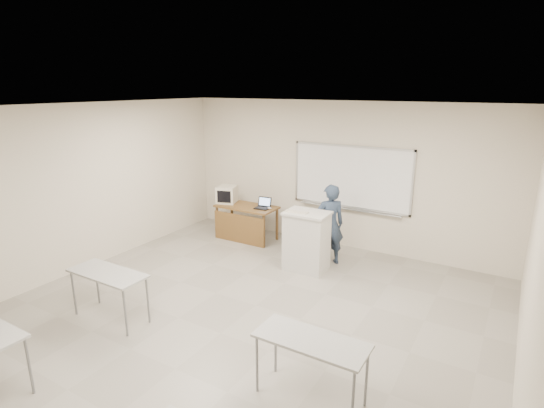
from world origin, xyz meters
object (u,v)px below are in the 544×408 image
Objects in this scene: mouse at (269,208)px; keyboard at (297,212)px; laptop at (263,206)px; whiteboard at (351,178)px; podium at (307,241)px; crt_monitor at (227,194)px; presenter at (329,225)px; instructor_desk at (244,217)px.

keyboard is (1.16, -0.97, 0.34)m from mouse.
whiteboard is at bearing 15.17° from laptop.
mouse is (-1.55, -0.62, -0.71)m from whiteboard.
whiteboard is 23.75× the size of mouse.
podium is 0.59m from keyboard.
crt_monitor is at bearing 160.44° from mouse.
podium is 2.71× the size of keyboard.
presenter is (0.24, 0.47, 0.22)m from podium.
keyboard is (-0.15, -0.12, 0.56)m from podium.
whiteboard is 6.11× the size of keyboard.
whiteboard is at bearing -4.37° from crt_monitor.
laptop reaches higher than mouse.
podium is at bearing -53.75° from mouse.
laptop is at bearing 20.76° from instructor_desk.
crt_monitor is at bearing 159.15° from podium.
podium is at bearing -99.43° from whiteboard.
mouse is (0.55, 0.16, 0.24)m from instructor_desk.
laptop is at bearing -54.36° from presenter.
laptop is 0.15m from mouse.
crt_monitor is 1.50× the size of laptop.
keyboard is (1.31, -0.96, 0.31)m from laptop.
presenter reaches higher than mouse.
crt_monitor is 1.12× the size of keyboard.
whiteboard reaches higher than laptop.
podium is 10.54× the size of mouse.
keyboard is at bearing -103.93° from whiteboard.
instructor_desk is at bearing -164.06° from laptop.
podium is 0.57m from presenter.
whiteboard is at bearing -132.16° from presenter.
laptop is (-1.46, 0.84, 0.25)m from podium.
instructor_desk is 0.62m from mouse.
presenter is at bearing -17.45° from laptop.
mouse reaches higher than instructor_desk.
crt_monitor is 1.11m from mouse.
crt_monitor is (-2.65, -0.64, -0.55)m from whiteboard.
mouse is at bearing -55.77° from presenter.
presenter is (-0.00, -1.00, -0.71)m from whiteboard.
keyboard is at bearing -25.59° from instructor_desk.
instructor_desk is 0.70m from crt_monitor.
instructor_desk is 4.41× the size of laptop.
podium reaches higher than laptop.
crt_monitor is 0.29× the size of presenter.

